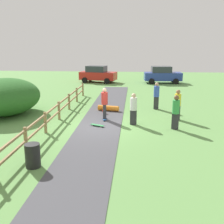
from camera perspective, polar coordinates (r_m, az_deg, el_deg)
The scene contains 14 objects.
ground_plane at distance 15.10m, azimuth -2.65°, elevation -3.06°, with size 60.00×60.00×0.00m, color #60934C.
asphalt_path at distance 15.10m, azimuth -2.65°, elevation -3.02°, with size 2.40×28.00×0.02m, color #47474C.
wooden_fence at distance 15.47m, azimuth -12.28°, elevation -0.39°, with size 0.12×18.12×1.10m.
bush_large at distance 18.74m, azimuth -21.41°, elevation 3.01°, with size 4.28×5.14×2.32m, color #286023.
trash_bin at distance 10.60m, azimuth -16.20°, elevation -8.71°, with size 0.56×0.56×0.90m, color black.
skater_riding at distance 16.13m, azimuth -1.56°, elevation 2.09°, with size 0.42×0.82×1.92m.
skater_fallen at distance 18.42m, azimuth -0.84°, elevation 0.76°, with size 1.47×1.28×0.36m.
skateboard_loose at distance 15.08m, azimuth -3.08°, elevation -2.74°, with size 0.81×0.51×0.08m.
bystander_blue at distance 19.13m, azimuth 9.26°, elevation 3.65°, with size 0.53×0.53×1.87m.
bystander_yellow at distance 16.67m, azimuth 13.50°, elevation 1.80°, with size 0.43×0.43×1.82m.
bystander_green at distance 14.76m, azimuth 13.15°, elevation 0.29°, with size 0.53×0.53×1.84m.
bystander_white at distance 15.26m, azimuth 4.51°, elevation 0.95°, with size 0.50×0.50×1.79m.
parked_car_red at distance 32.27m, azimuth -3.00°, elevation 7.89°, with size 4.46×2.63×1.92m.
parked_car_blue at distance 32.12m, azimuth 10.45°, elevation 7.65°, with size 4.30×2.21×1.92m.
Camera 1 is at (1.89, -14.31, 4.46)m, focal length 43.85 mm.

